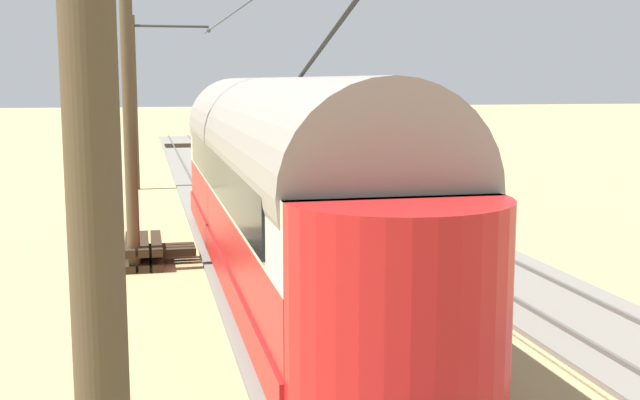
% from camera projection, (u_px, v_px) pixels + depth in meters
% --- Properties ---
extents(ground_plane, '(220.00, 220.00, 0.00)m').
position_uv_depth(ground_plane, '(333.00, 234.00, 22.59)').
color(ground_plane, tan).
extents(track_streetcar_siding, '(2.80, 80.00, 0.18)m').
position_uv_depth(track_streetcar_siding, '(412.00, 227.00, 23.40)').
color(track_streetcar_siding, slate).
rests_on(track_streetcar_siding, ground).
extents(track_adjacent_siding, '(2.80, 80.00, 0.18)m').
position_uv_depth(track_adjacent_siding, '(245.00, 234.00, 22.37)').
color(track_adjacent_siding, slate).
rests_on(track_adjacent_siding, ground).
extents(vintage_streetcar, '(2.65, 18.31, 5.16)m').
position_uv_depth(vintage_streetcar, '(278.00, 178.00, 16.56)').
color(vintage_streetcar, red).
rests_on(vintage_streetcar, ground).
extents(catenary_pole_foreground, '(3.16, 0.28, 6.70)m').
position_uv_depth(catenary_pole_foreground, '(136.00, 99.00, 31.41)').
color(catenary_pole_foreground, '#4C3D28').
rests_on(catenary_pole_foreground, ground).
extents(catenary_pole_mid_near, '(3.16, 0.28, 6.70)m').
position_uv_depth(catenary_pole_mid_near, '(134.00, 114.00, 17.75)').
color(catenary_pole_mid_near, '#4C3D28').
rests_on(catenary_pole_mid_near, ground).
extents(catenary_pole_mid_far, '(3.16, 0.28, 6.70)m').
position_uv_depth(catenary_pole_mid_far, '(116.00, 226.00, 4.09)').
color(catenary_pole_mid_far, '#4C3D28').
rests_on(catenary_pole_mid_far, ground).
extents(switch_stand, '(0.50, 0.30, 1.24)m').
position_uv_depth(switch_stand, '(343.00, 160.00, 36.48)').
color(switch_stand, black).
rests_on(switch_stand, ground).
extents(spare_tie_stack, '(2.40, 2.40, 0.54)m').
position_uv_depth(spare_tie_stack, '(144.00, 251.00, 19.10)').
color(spare_tie_stack, '#2D2316').
rests_on(spare_tie_stack, ground).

